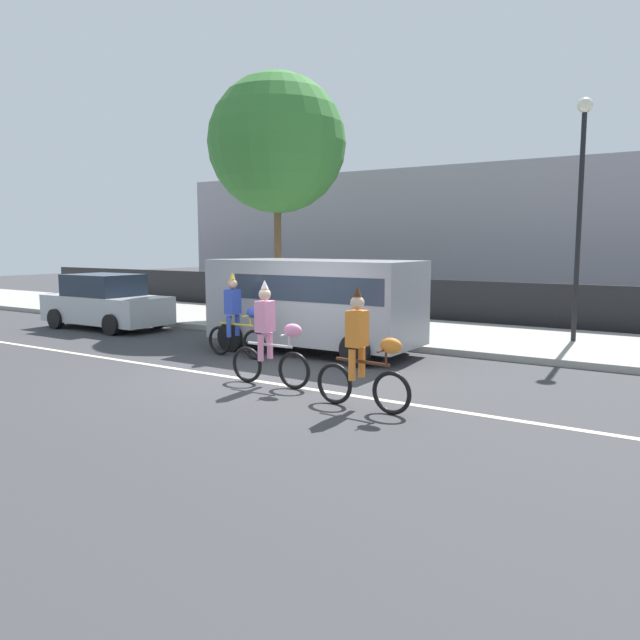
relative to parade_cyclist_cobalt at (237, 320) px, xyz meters
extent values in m
plane|color=#38383A|center=(1.82, -1.19, -0.84)|extent=(80.00, 80.00, 0.00)
cube|color=beige|center=(1.82, -1.69, -0.84)|extent=(36.00, 0.14, 0.01)
cube|color=#9E9B93|center=(1.82, 5.31, -0.77)|extent=(60.00, 5.00, 0.15)
cube|color=black|center=(1.82, 8.21, -0.14)|extent=(40.00, 0.08, 1.40)
cube|color=#99939E|center=(0.59, 16.81, 1.96)|extent=(28.00, 8.00, 5.60)
torus|color=black|center=(0.51, -0.02, -0.51)|extent=(0.67, 0.09, 0.67)
torus|color=black|center=(-0.54, 0.02, -0.51)|extent=(0.67, 0.09, 0.67)
cylinder|color=gold|center=(-0.01, 0.00, -0.09)|extent=(0.97, 0.08, 0.05)
cylinder|color=gold|center=(-0.16, 0.00, 0.00)|extent=(0.04, 0.04, 0.18)
cylinder|color=gold|center=(0.41, -0.01, 0.02)|extent=(0.04, 0.04, 0.23)
cylinder|color=gold|center=(0.41, -0.01, 0.14)|extent=(0.05, 0.50, 0.03)
ellipsoid|color=#2D47B2|center=(0.49, -0.01, 0.21)|extent=(0.37, 0.21, 0.24)
cube|color=#2D47B2|center=(-0.11, 0.00, 0.42)|extent=(0.25, 0.33, 0.56)
sphere|color=tan|center=(-0.11, 0.00, 0.82)|extent=(0.22, 0.22, 0.22)
cone|color=gold|center=(-0.11, 0.00, 1.00)|extent=(0.14, 0.14, 0.16)
cylinder|color=#2D47B2|center=(-0.12, -0.14, -0.13)|extent=(0.11, 0.11, 0.48)
cylinder|color=#2D47B2|center=(-0.11, 0.14, -0.13)|extent=(0.11, 0.11, 0.48)
torus|color=black|center=(2.88, -1.84, -0.51)|extent=(0.67, 0.08, 0.67)
torus|color=black|center=(1.83, -1.86, -0.51)|extent=(0.67, 0.08, 0.67)
cylinder|color=silver|center=(2.35, -1.85, -0.09)|extent=(0.97, 0.07, 0.05)
cylinder|color=silver|center=(2.20, -1.86, 0.00)|extent=(0.04, 0.04, 0.18)
cylinder|color=silver|center=(2.77, -1.84, 0.02)|extent=(0.04, 0.04, 0.23)
cylinder|color=silver|center=(2.77, -1.84, 0.14)|extent=(0.04, 0.50, 0.03)
ellipsoid|color=pink|center=(2.85, -1.84, 0.21)|extent=(0.36, 0.21, 0.24)
cube|color=pink|center=(2.25, -1.86, 0.42)|extent=(0.25, 0.33, 0.56)
sphere|color=beige|center=(2.25, -1.86, 0.82)|extent=(0.22, 0.22, 0.22)
cone|color=silver|center=(2.25, -1.86, 1.00)|extent=(0.14, 0.14, 0.16)
cylinder|color=pink|center=(2.25, -2.00, -0.13)|extent=(0.11, 0.11, 0.48)
cylinder|color=pink|center=(2.25, -1.72, -0.13)|extent=(0.11, 0.11, 0.48)
torus|color=black|center=(5.06, -2.39, -0.51)|extent=(0.67, 0.11, 0.67)
torus|color=black|center=(4.01, -2.32, -0.51)|extent=(0.67, 0.11, 0.67)
cylinder|color=#4C2614|center=(4.53, -2.36, -0.09)|extent=(0.97, 0.11, 0.05)
cylinder|color=#4C2614|center=(4.38, -2.35, 0.00)|extent=(0.04, 0.04, 0.18)
cylinder|color=#4C2614|center=(4.95, -2.38, 0.02)|extent=(0.04, 0.04, 0.23)
cylinder|color=#4C2614|center=(4.95, -2.38, 0.14)|extent=(0.06, 0.50, 0.03)
ellipsoid|color=orange|center=(5.04, -2.39, 0.21)|extent=(0.37, 0.22, 0.24)
cube|color=orange|center=(4.43, -2.35, 0.42)|extent=(0.26, 0.33, 0.56)
sphere|color=beige|center=(4.43, -2.35, 0.82)|extent=(0.22, 0.22, 0.22)
cone|color=#4C2614|center=(4.43, -2.35, 1.00)|extent=(0.14, 0.14, 0.16)
cylinder|color=orange|center=(4.43, -2.49, -0.13)|extent=(0.11, 0.11, 0.48)
cylinder|color=orange|center=(4.44, -2.21, -0.13)|extent=(0.11, 0.11, 0.48)
cube|color=#99999E|center=(1.09, 1.51, 0.39)|extent=(5.00, 2.00, 1.90)
cube|color=#283342|center=(1.49, 1.51, 0.74)|extent=(3.90, 2.02, 0.56)
cylinder|color=black|center=(2.79, 0.51, -0.49)|extent=(0.70, 0.22, 0.70)
cylinder|color=black|center=(2.79, 2.51, -0.49)|extent=(0.70, 0.22, 0.70)
cylinder|color=black|center=(-0.61, 0.51, -0.49)|extent=(0.70, 0.22, 0.70)
cylinder|color=black|center=(-0.61, 2.51, -0.49)|extent=(0.70, 0.22, 0.70)
cube|color=#B7BABF|center=(-6.42, 1.53, -0.24)|extent=(4.10, 1.72, 0.80)
cube|color=#232D3D|center=(-6.52, 1.53, 0.48)|extent=(2.10, 1.58, 0.64)
cylinder|color=black|center=(-5.15, 0.67, -0.54)|extent=(0.60, 0.20, 0.60)
cylinder|color=black|center=(-5.15, 2.39, -0.54)|extent=(0.60, 0.20, 0.60)
cylinder|color=black|center=(-7.69, 0.67, -0.54)|extent=(0.60, 0.20, 0.60)
cylinder|color=black|center=(-7.69, 2.39, -0.54)|extent=(0.60, 0.20, 0.60)
cylinder|color=black|center=(6.11, 5.63, 2.06)|extent=(0.12, 0.12, 5.50)
sphere|color=#EAEACC|center=(6.11, 5.63, 4.99)|extent=(0.36, 0.36, 0.36)
cylinder|color=brown|center=(-3.23, 5.90, 1.33)|extent=(0.24, 0.24, 4.05)
sphere|color=#387A33|center=(-3.23, 5.90, 4.92)|extent=(4.45, 4.45, 4.45)
camera|label=1|loc=(9.12, -10.67, 1.74)|focal=35.00mm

